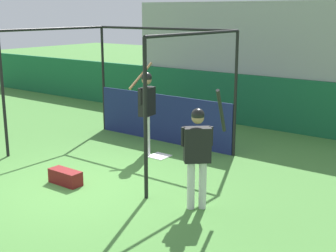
% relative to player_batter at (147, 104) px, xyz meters
% --- Properties ---
extents(ground_plane, '(60.00, 60.00, 0.00)m').
position_rel_player_batter_xyz_m(ground_plane, '(0.34, -2.48, -1.18)').
color(ground_plane, '#477F38').
extents(outfield_wall, '(24.00, 0.12, 1.48)m').
position_rel_player_batter_xyz_m(outfield_wall, '(0.34, 3.92, -0.44)').
color(outfield_wall, '#196038').
rests_on(outfield_wall, ground).
extents(bleacher_section, '(7.60, 4.00, 3.56)m').
position_rel_player_batter_xyz_m(bleacher_section, '(0.34, 5.98, 0.59)').
color(bleacher_section, '#9E9E99').
rests_on(bleacher_section, ground).
extents(batting_cage, '(4.21, 3.24, 2.88)m').
position_rel_player_batter_xyz_m(batting_cage, '(-0.38, 0.55, -0.01)').
color(batting_cage, black).
rests_on(batting_cage, ground).
extents(home_plate, '(0.44, 0.44, 0.02)m').
position_rel_player_batter_xyz_m(home_plate, '(0.36, -0.01, -1.18)').
color(home_plate, white).
rests_on(home_plate, ground).
extents(player_batter, '(0.54, 0.87, 2.08)m').
position_rel_player_batter_xyz_m(player_batter, '(0.00, 0.00, 0.00)').
color(player_batter, silver).
rests_on(player_batter, ground).
extents(player_waiting, '(0.65, 0.76, 2.09)m').
position_rel_player_batter_xyz_m(player_waiting, '(2.67, -1.92, -0.13)').
color(player_waiting, silver).
rests_on(player_waiting, ground).
extents(equipment_bag, '(0.70, 0.28, 0.28)m').
position_rel_player_batter_xyz_m(equipment_bag, '(-0.00, -2.49, -1.04)').
color(equipment_bag, maroon).
rests_on(equipment_bag, ground).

